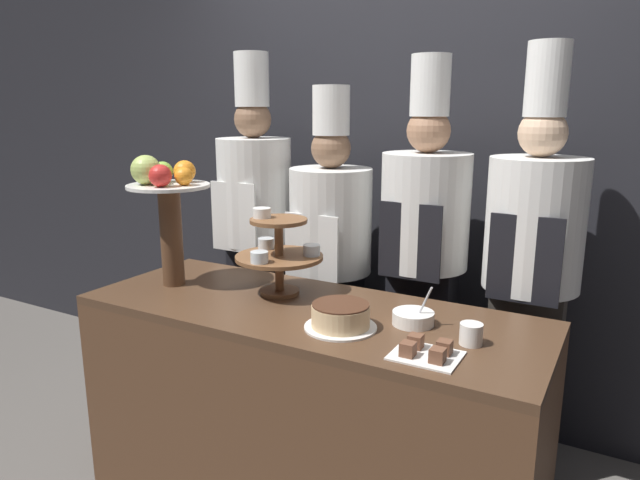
% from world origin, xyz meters
% --- Properties ---
extents(wall_back, '(10.00, 0.06, 2.80)m').
position_xyz_m(wall_back, '(0.00, 1.35, 1.40)').
color(wall_back, '#232328').
rests_on(wall_back, ground_plane).
extents(buffet_counter, '(1.81, 0.68, 0.86)m').
position_xyz_m(buffet_counter, '(0.00, 0.34, 0.43)').
color(buffet_counter, brown).
rests_on(buffet_counter, ground_plane).
extents(tiered_stand, '(0.36, 0.36, 0.36)m').
position_xyz_m(tiered_stand, '(-0.19, 0.44, 1.04)').
color(tiered_stand, brown).
rests_on(tiered_stand, buffet_counter).
extents(fruit_pedestal, '(0.35, 0.35, 0.56)m').
position_xyz_m(fruit_pedestal, '(-0.67, 0.31, 1.24)').
color(fruit_pedestal, brown).
rests_on(fruit_pedestal, buffet_counter).
extents(cake_round, '(0.26, 0.26, 0.09)m').
position_xyz_m(cake_round, '(0.21, 0.22, 0.90)').
color(cake_round, white).
rests_on(cake_round, buffet_counter).
extents(cup_white, '(0.07, 0.07, 0.07)m').
position_xyz_m(cup_white, '(0.64, 0.30, 0.90)').
color(cup_white, white).
rests_on(cup_white, buffet_counter).
extents(cake_square_tray, '(0.21, 0.17, 0.05)m').
position_xyz_m(cake_square_tray, '(0.54, 0.14, 0.88)').
color(cake_square_tray, white).
rests_on(cake_square_tray, buffet_counter).
extents(serving_bowl_far, '(0.15, 0.15, 0.15)m').
position_xyz_m(serving_bowl_far, '(0.41, 0.38, 0.88)').
color(serving_bowl_far, white).
rests_on(serving_bowl_far, buffet_counter).
extents(chef_left, '(0.39, 0.39, 1.89)m').
position_xyz_m(chef_left, '(-0.69, 0.96, 1.02)').
color(chef_left, black).
rests_on(chef_left, ground_plane).
extents(chef_center_left, '(0.40, 0.40, 1.72)m').
position_xyz_m(chef_center_left, '(-0.24, 0.96, 0.92)').
color(chef_center_left, black).
rests_on(chef_center_left, ground_plane).
extents(chef_center_right, '(0.39, 0.39, 1.84)m').
position_xyz_m(chef_center_right, '(0.24, 0.96, 0.99)').
color(chef_center_right, black).
rests_on(chef_center_right, ground_plane).
extents(chef_right, '(0.39, 0.39, 1.86)m').
position_xyz_m(chef_right, '(0.71, 0.96, 0.99)').
color(chef_right, '#38332D').
rests_on(chef_right, ground_plane).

